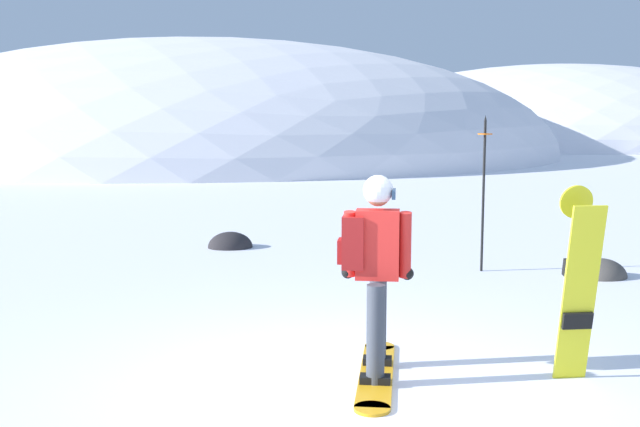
# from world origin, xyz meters

# --- Properties ---
(ground_plane) EXTENTS (300.00, 300.00, 0.00)m
(ground_plane) POSITION_xyz_m (0.00, 0.00, 0.00)
(ground_plane) COLOR white
(ridge_peak_main) EXTENTS (35.35, 31.81, 11.50)m
(ridge_peak_main) POSITION_xyz_m (-2.30, 34.12, 0.00)
(ridge_peak_main) COLOR white
(ridge_peak_main) RESTS_ON ground
(ridge_peak_far) EXTENTS (31.89, 28.70, 10.74)m
(ridge_peak_far) POSITION_xyz_m (21.23, 45.78, 0.00)
(ridge_peak_far) COLOR white
(ridge_peak_far) RESTS_ON ground
(snowboarder_main) EXTENTS (0.66, 1.80, 1.71)m
(snowboarder_main) POSITION_xyz_m (0.21, 0.25, 0.92)
(snowboarder_main) COLOR orange
(snowboarder_main) RESTS_ON ground
(spare_snowboard) EXTENTS (0.28, 0.31, 1.64)m
(spare_snowboard) POSITION_xyz_m (1.85, -0.10, 0.83)
(spare_snowboard) COLOR yellow
(spare_snowboard) RESTS_ON ground
(piste_marker_near) EXTENTS (0.20, 0.20, 2.18)m
(piste_marker_near) POSITION_xyz_m (2.51, 4.36, 1.24)
(piste_marker_near) COLOR black
(piste_marker_near) RESTS_ON ground
(rock_dark) EXTENTS (0.72, 0.61, 0.50)m
(rock_dark) POSITION_xyz_m (3.99, 3.80, 0.00)
(rock_dark) COLOR #4C4742
(rock_dark) RESTS_ON ground
(rock_small) EXTENTS (0.74, 0.63, 0.52)m
(rock_small) POSITION_xyz_m (-1.01, 6.67, 0.00)
(rock_small) COLOR #282628
(rock_small) RESTS_ON ground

